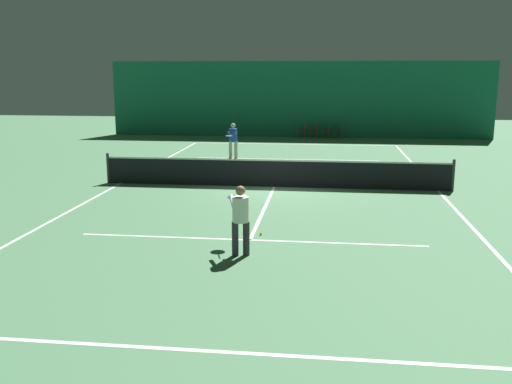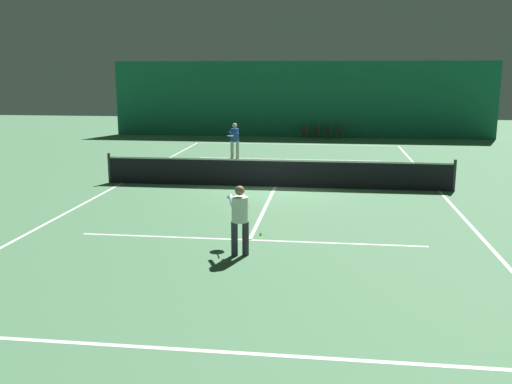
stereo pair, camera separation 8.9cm
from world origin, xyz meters
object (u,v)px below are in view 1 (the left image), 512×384
(courtside_chair_1, at_px, (315,130))
(tennis_ball, at_px, (261,234))
(player_near, at_px, (240,215))
(courtside_chair_0, at_px, (303,130))
(courtside_chair_3, at_px, (339,130))
(courtside_chair_2, at_px, (327,130))
(player_far, at_px, (233,138))
(tennis_net, at_px, (274,172))

(courtside_chair_1, relative_size, tennis_ball, 12.73)
(player_near, xyz_separation_m, courtside_chair_0, (0.39, 22.56, -0.41))
(courtside_chair_1, distance_m, courtside_chair_3, 1.46)
(courtside_chair_1, relative_size, courtside_chair_2, 1.00)
(courtside_chair_1, bearing_deg, player_near, -2.84)
(player_near, relative_size, player_far, 0.95)
(courtside_chair_0, bearing_deg, player_near, -0.99)
(courtside_chair_2, bearing_deg, courtside_chair_1, -90.00)
(player_near, xyz_separation_m, courtside_chair_3, (2.58, 22.56, -0.41))
(player_near, bearing_deg, courtside_chair_2, -21.42)
(tennis_net, distance_m, courtside_chair_3, 15.25)
(player_near, distance_m, courtside_chair_3, 22.71)
(player_near, relative_size, courtside_chair_0, 1.83)
(courtside_chair_0, height_order, courtside_chair_2, same)
(courtside_chair_0, bearing_deg, courtside_chair_3, 90.00)
(courtside_chair_0, bearing_deg, tennis_ball, -0.32)
(courtside_chair_2, height_order, tennis_ball, courtside_chair_2)
(tennis_net, bearing_deg, tennis_ball, -87.95)
(courtside_chair_2, relative_size, courtside_chair_3, 1.00)
(player_far, distance_m, courtside_chair_0, 9.15)
(player_near, bearing_deg, tennis_net, -17.15)
(courtside_chair_2, bearing_deg, tennis_ball, -4.31)
(tennis_net, bearing_deg, courtside_chair_0, 88.74)
(tennis_net, bearing_deg, player_near, -90.43)
(courtside_chair_0, relative_size, courtside_chair_3, 1.00)
(courtside_chair_3, bearing_deg, player_near, -6.53)
(tennis_net, bearing_deg, courtside_chair_2, 83.19)
(player_far, relative_size, tennis_ball, 24.46)
(player_near, bearing_deg, courtside_chair_3, -23.26)
(tennis_net, distance_m, courtside_chair_1, 15.07)
(courtside_chair_0, bearing_deg, courtside_chair_2, 90.00)
(player_far, bearing_deg, tennis_net, 22.73)
(tennis_net, distance_m, player_far, 6.82)
(player_far, xyz_separation_m, courtside_chair_2, (4.27, 8.70, -0.46))
(player_far, bearing_deg, courtside_chair_0, 163.53)
(courtside_chair_1, height_order, courtside_chair_2, same)
(tennis_net, relative_size, player_near, 7.79)
(tennis_net, relative_size, player_far, 7.43)
(player_near, distance_m, courtside_chair_2, 22.64)
(tennis_net, relative_size, courtside_chair_1, 14.29)
(courtside_chair_0, height_order, courtside_chair_1, same)
(player_near, height_order, player_far, player_far)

